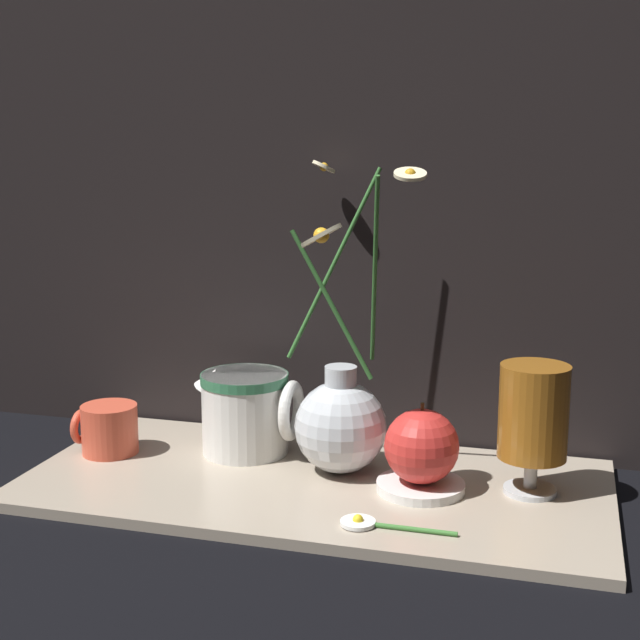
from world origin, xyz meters
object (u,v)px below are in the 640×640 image
Objects in this scene: tea_glass at (533,415)px; orange_fruit at (422,445)px; vase_with_flowers at (341,420)px; ceramic_pitcher at (247,409)px; yellow_mug at (108,429)px.

tea_glass is 1.59× the size of orange_fruit.
vase_with_flowers is 0.13m from ceramic_pitcher.
yellow_mug is at bearing -179.01° from tea_glass.
orange_fruit is at bearing -15.46° from ceramic_pitcher.
ceramic_pitcher is at bearing 173.42° from tea_glass.
yellow_mug is 0.39m from orange_fruit.
vase_with_flowers is 0.11m from orange_fruit.
vase_with_flowers is 2.70× the size of ceramic_pitcher.
orange_fruit is (-0.12, -0.02, -0.04)m from tea_glass.
ceramic_pitcher is 0.35m from tea_glass.
yellow_mug is 0.51m from tea_glass.
tea_glass is (0.51, 0.01, 0.06)m from yellow_mug.
orange_fruit reaches higher than yellow_mug.
ceramic_pitcher is at bearing 165.81° from vase_with_flowers.
tea_glass reaches higher than yellow_mug.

